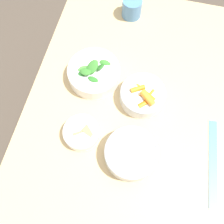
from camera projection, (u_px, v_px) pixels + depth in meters
ground_plane at (119, 169)px, 1.56m from camera, size 10.00×10.00×0.00m
dining_table at (123, 144)px, 0.98m from camera, size 1.35×0.76×0.74m
bowl_carrots at (143, 95)px, 0.90m from camera, size 0.16×0.16×0.07m
bowl_greens at (94, 73)px, 0.93m from camera, size 0.20×0.20×0.09m
bowl_beans_hotdog at (131, 154)px, 0.82m from camera, size 0.18×0.18×0.07m
bowl_cookies at (82, 133)px, 0.86m from camera, size 0.13×0.13×0.04m
ruler at (213, 162)px, 0.84m from camera, size 0.30×0.05×0.00m
cup at (132, 8)px, 1.04m from camera, size 0.08×0.08×0.08m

